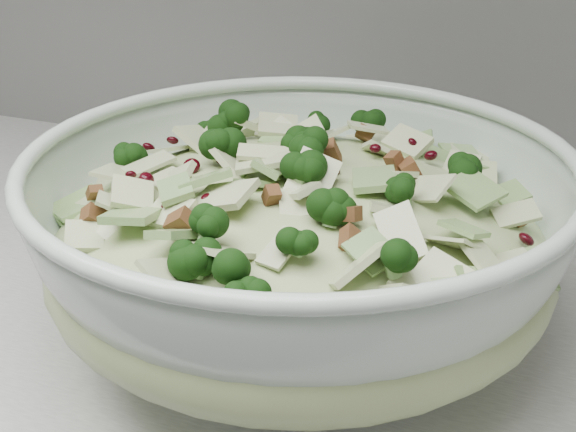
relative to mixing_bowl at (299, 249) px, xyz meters
The scene contains 2 objects.
mixing_bowl is the anchor object (origin of this frame).
salad 0.03m from the mixing_bowl, 104.04° to the left, with size 0.50×0.50×0.16m.
Camera 1 is at (-0.23, 1.11, 1.26)m, focal length 50.00 mm.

